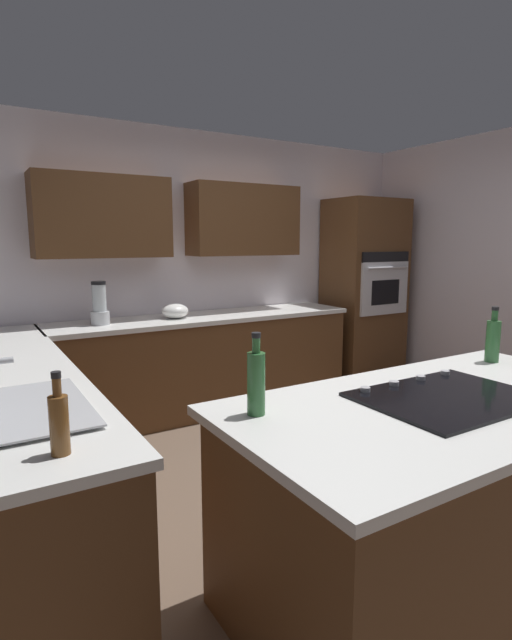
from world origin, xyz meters
The scene contains 16 objects.
ground_plane centered at (0.00, 0.00, 0.00)m, with size 14.00×14.00×0.00m, color brown.
wall_back centered at (0.07, -2.05, 1.42)m, with size 6.00×0.44×2.60m.
lower_cabinets_back centered at (0.10, -1.72, 0.43)m, with size 2.80×0.60×0.86m, color brown.
countertop_back centered at (0.10, -1.72, 0.88)m, with size 2.84×0.64×0.04m, color silver.
lower_cabinets_side centered at (1.82, -0.55, 0.43)m, with size 0.60×2.90×0.86m, color brown.
countertop_side centered at (1.82, -0.55, 0.88)m, with size 0.64×2.94×0.04m, color silver.
island_base centered at (0.23, 1.00, 0.43)m, with size 1.93×0.93×0.86m, color brown.
island_top centered at (0.23, 1.00, 0.88)m, with size 2.01×1.01×0.04m, color silver.
wall_oven centered at (-1.85, -1.72, 1.01)m, with size 0.80×0.66×2.02m.
sink_unit centered at (1.83, 0.24, 0.92)m, with size 0.46×0.70×0.23m.
cooktop centered at (0.23, 1.00, 0.91)m, with size 0.76×0.56×0.03m.
blender centered at (1.05, -1.71, 1.05)m, with size 0.15×0.15×0.35m.
mixing_bowl centered at (0.40, -1.71, 0.96)m, with size 0.23×0.23×0.13m, color white.
dish_soap_bottle centered at (1.77, 0.72, 1.01)m, with size 0.06×0.06×0.27m.
oil_bottle centered at (1.05, 0.74, 1.03)m, with size 0.07×0.07×0.33m.
second_bottle centered at (-0.53, 0.70, 1.03)m, with size 0.08×0.08×0.31m.
Camera 1 is at (2.00, 2.31, 1.57)m, focal length 27.40 mm.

